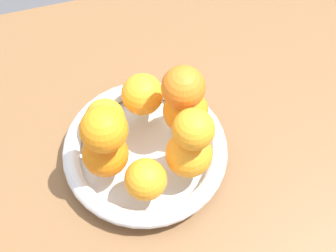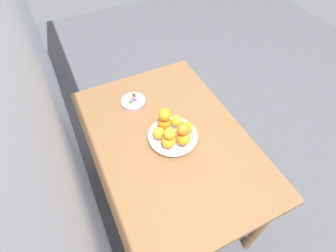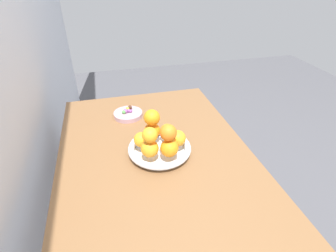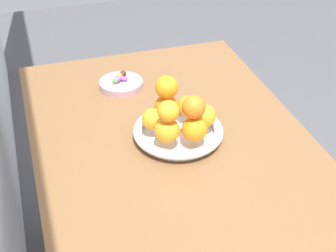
# 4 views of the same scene
# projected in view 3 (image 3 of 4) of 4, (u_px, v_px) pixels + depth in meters

# --- Properties ---
(dining_table) EXTENTS (1.10, 0.76, 0.74)m
(dining_table) POSITION_uv_depth(u_px,v_px,m) (156.00, 170.00, 1.10)
(dining_table) COLOR brown
(dining_table) RESTS_ON ground_plane
(fruit_bowl) EXTENTS (0.25, 0.25, 0.04)m
(fruit_bowl) POSITION_uv_depth(u_px,v_px,m) (160.00, 149.00, 1.04)
(fruit_bowl) COLOR silver
(fruit_bowl) RESTS_ON dining_table
(candy_dish) EXTENTS (0.14, 0.14, 0.02)m
(candy_dish) POSITION_uv_depth(u_px,v_px,m) (128.00, 114.00, 1.29)
(candy_dish) COLOR #B28C99
(candy_dish) RESTS_ON dining_table
(orange_0) EXTENTS (0.06, 0.06, 0.06)m
(orange_0) POSITION_uv_depth(u_px,v_px,m) (141.00, 140.00, 1.01)
(orange_0) COLOR orange
(orange_0) RESTS_ON fruit_bowl
(orange_1) EXTENTS (0.07, 0.07, 0.07)m
(orange_1) POSITION_uv_depth(u_px,v_px,m) (150.00, 148.00, 0.96)
(orange_1) COLOR orange
(orange_1) RESTS_ON fruit_bowl
(orange_2) EXTENTS (0.07, 0.07, 0.07)m
(orange_2) POSITION_uv_depth(u_px,v_px,m) (169.00, 148.00, 0.96)
(orange_2) COLOR orange
(orange_2) RESTS_ON fruit_bowl
(orange_3) EXTENTS (0.06, 0.06, 0.06)m
(orange_3) POSITION_uv_depth(u_px,v_px,m) (178.00, 138.00, 1.01)
(orange_3) COLOR orange
(orange_3) RESTS_ON fruit_bowl
(orange_4) EXTENTS (0.06, 0.06, 0.06)m
(orange_4) POSITION_uv_depth(u_px,v_px,m) (167.00, 131.00, 1.06)
(orange_4) COLOR orange
(orange_4) RESTS_ON fruit_bowl
(orange_5) EXTENTS (0.07, 0.07, 0.07)m
(orange_5) POSITION_uv_depth(u_px,v_px,m) (152.00, 131.00, 1.05)
(orange_5) COLOR orange
(orange_5) RESTS_ON fruit_bowl
(orange_6) EXTENTS (0.06, 0.06, 0.06)m
(orange_6) POSITION_uv_depth(u_px,v_px,m) (150.00, 135.00, 0.92)
(orange_6) COLOR orange
(orange_6) RESTS_ON orange_1
(orange_7) EXTENTS (0.06, 0.06, 0.06)m
(orange_7) POSITION_uv_depth(u_px,v_px,m) (168.00, 133.00, 0.93)
(orange_7) COLOR orange
(orange_7) RESTS_ON orange_2
(orange_8) EXTENTS (0.06, 0.06, 0.06)m
(orange_8) POSITION_uv_depth(u_px,v_px,m) (151.00, 118.00, 1.01)
(orange_8) COLOR orange
(orange_8) RESTS_ON orange_5
(candy_ball_0) EXTENTS (0.02, 0.02, 0.02)m
(candy_ball_0) POSITION_uv_depth(u_px,v_px,m) (126.00, 111.00, 1.27)
(candy_ball_0) COLOR #8C4C99
(candy_ball_0) RESTS_ON candy_dish
(candy_ball_1) EXTENTS (0.02, 0.02, 0.02)m
(candy_ball_1) POSITION_uv_depth(u_px,v_px,m) (131.00, 111.00, 1.28)
(candy_ball_1) COLOR #8C4C99
(candy_ball_1) RESTS_ON candy_dish
(candy_ball_2) EXTENTS (0.02, 0.02, 0.02)m
(candy_ball_2) POSITION_uv_depth(u_px,v_px,m) (127.00, 109.00, 1.30)
(candy_ball_2) COLOR gold
(candy_ball_2) RESTS_ON candy_dish
(candy_ball_3) EXTENTS (0.02, 0.02, 0.02)m
(candy_ball_3) POSITION_uv_depth(u_px,v_px,m) (130.00, 107.00, 1.30)
(candy_ball_3) COLOR #472819
(candy_ball_3) RESTS_ON candy_dish
(candy_ball_4) EXTENTS (0.02, 0.02, 0.02)m
(candy_ball_4) POSITION_uv_depth(u_px,v_px,m) (129.00, 111.00, 1.28)
(candy_ball_4) COLOR #8C4C99
(candy_ball_4) RESTS_ON candy_dish
(candy_ball_5) EXTENTS (0.02, 0.02, 0.02)m
(candy_ball_5) POSITION_uv_depth(u_px,v_px,m) (124.00, 112.00, 1.27)
(candy_ball_5) COLOR #4C9947
(candy_ball_5) RESTS_ON candy_dish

